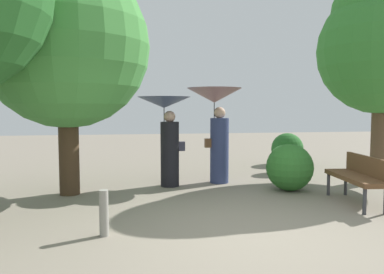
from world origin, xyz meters
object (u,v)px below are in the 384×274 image
object	(u,v)px
tree_near_right	(384,39)
path_marker_post	(104,213)
person_left	(167,124)
tree_mid_left	(66,32)
person_right	(216,114)
park_bench	(359,175)

from	to	relation	value
tree_near_right	path_marker_post	world-z (taller)	tree_near_right
person_left	tree_mid_left	xyz separation A→B (m)	(-1.94, -0.44, 1.76)
tree_near_right	tree_mid_left	size ratio (longest dim) A/B	1.01
person_left	tree_near_right	xyz separation A→B (m)	(4.88, -0.24, 1.89)
tree_near_right	person_left	bearing A→B (deg)	177.22
person_left	path_marker_post	size ratio (longest dim) A/B	3.14
person_left	tree_mid_left	bearing A→B (deg)	100.46
person_right	tree_mid_left	bearing A→B (deg)	99.35
path_marker_post	person_left	bearing A→B (deg)	69.23
person_right	tree_mid_left	size ratio (longest dim) A/B	0.43
park_bench	tree_mid_left	bearing A→B (deg)	-101.59
person_left	person_right	distance (m)	1.16
park_bench	tree_mid_left	distance (m)	5.94
park_bench	tree_near_right	bearing A→B (deg)	142.94
person_right	path_marker_post	distance (m)	4.13
person_right	park_bench	world-z (taller)	person_right
tree_near_right	tree_mid_left	bearing A→B (deg)	-178.28
person_left	park_bench	world-z (taller)	person_left
path_marker_post	tree_mid_left	bearing A→B (deg)	106.95
person_left	park_bench	xyz separation A→B (m)	(3.15, -2.08, -0.82)
tree_mid_left	tree_near_right	bearing A→B (deg)	1.72
person_right	park_bench	size ratio (longest dim) A/B	1.37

